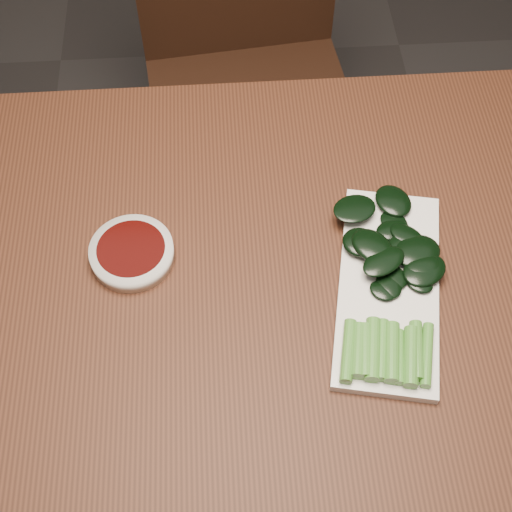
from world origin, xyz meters
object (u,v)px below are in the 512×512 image
gai_lan (391,287)px  sauce_bowl (132,253)px  table (261,311)px  chair_far (248,70)px  serving_plate (388,288)px

gai_lan → sauce_bowl: bearing=166.3°
sauce_bowl → gai_lan: 0.36m
table → chair_far: size_ratio=1.57×
serving_plate → gai_lan: 0.02m
gai_lan → table: bearing=171.4°
table → chair_far: chair_far is taller
chair_far → serving_plate: 0.79m
table → gai_lan: size_ratio=4.29×
table → sauce_bowl: bearing=161.7°
sauce_bowl → serving_plate: size_ratio=0.35×
chair_far → gai_lan: 0.81m
chair_far → sauce_bowl: chair_far is taller
sauce_bowl → gai_lan: gai_lan is taller
serving_plate → gai_lan: size_ratio=1.03×
serving_plate → gai_lan: (-0.00, -0.01, 0.02)m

